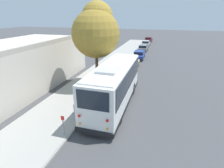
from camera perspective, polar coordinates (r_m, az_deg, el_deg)
The scene contains 14 objects.
ground_plane at distance 14.23m, azimuth 0.25°, elevation -8.20°, with size 160.00×160.00×0.00m, color #474749.
sidewalk_slab at distance 15.61m, azimuth -13.87°, elevation -5.69°, with size 80.00×4.41×0.15m, color #A3A099.
curb_strip at distance 14.68m, azimuth -6.06°, elevation -6.99°, with size 80.00×0.14×0.15m, color gray.
shuttle_bus at distance 14.02m, azimuth 0.77°, elevation 0.23°, with size 9.23×2.68×3.64m.
parked_sedan_tan at distance 24.77m, azimuth 6.39°, elevation 6.50°, with size 4.49×1.76×1.33m.
parked_sedan_blue at distance 30.68m, azimuth 8.80°, elevation 9.37°, with size 4.71×1.88×1.32m.
parked_sedan_gray at distance 37.18m, azimuth 10.08°, elevation 11.41°, with size 4.27×1.86×1.27m.
parked_sedan_silver at distance 43.25m, azimuth 10.99°, elevation 12.82°, with size 4.60×1.88×1.31m.
parked_sedan_maroon at distance 50.15m, azimuth 11.81°, elevation 13.97°, with size 4.28×1.94×1.32m.
street_tree at distance 17.62m, azimuth -5.21°, elevation 17.00°, with size 4.62×4.62×8.20m.
sign_post_near at distance 11.31m, azimuth -15.61°, elevation -12.84°, with size 0.06×0.22×1.34m.
sign_post_far at distance 12.35m, azimuth -12.15°, elevation -9.37°, with size 0.06×0.06×1.36m.
fire_hydrant at distance 22.34m, azimuth 1.05°, elevation 4.75°, with size 0.22×0.22×0.81m.
building_backdrop at distance 19.60m, azimuth -31.59°, elevation 4.05°, with size 19.26×7.82×4.81m.
Camera 1 is at (-11.84, -3.39, 7.14)m, focal length 28.00 mm.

